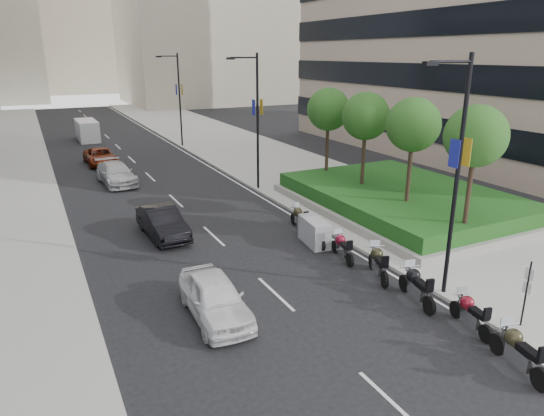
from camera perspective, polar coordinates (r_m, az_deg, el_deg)
ground at (r=17.02m, az=11.43°, el=-14.42°), size 160.00×160.00×0.00m
sidewalk_right at (r=45.87m, az=-2.67°, el=6.56°), size 10.00×100.00×0.15m
lane_edge at (r=44.05m, az=-9.01°, el=5.80°), size 0.12×100.00×0.01m
lane_centre at (r=42.81m, az=-15.66°, el=5.02°), size 0.12×100.00×0.01m
building_cream_right at (r=96.77m, az=-8.31°, el=22.94°), size 28.00×24.00×36.00m
building_cream_centre at (r=132.00m, az=-23.23°, el=20.79°), size 30.00×24.00×38.00m
planter at (r=29.85m, az=15.01°, el=0.36°), size 10.00×14.00×0.40m
hedge at (r=29.68m, az=15.10°, el=1.47°), size 9.40×13.40×0.80m
tree_0 at (r=23.58m, az=22.85°, el=7.75°), size 2.80×2.80×6.30m
tree_1 at (r=26.33m, az=16.28°, el=9.33°), size 2.80×2.80×6.30m
tree_2 at (r=29.37m, az=10.97°, el=10.52°), size 2.80×2.80×6.30m
tree_3 at (r=32.61m, az=6.65°, el=11.41°), size 2.80×2.80×6.30m
lamp_post_0 at (r=18.48m, az=20.73°, el=4.42°), size 2.34×0.45×9.00m
lamp_post_1 at (r=32.30m, az=-1.97°, el=10.81°), size 2.34×0.45×9.00m
lamp_post_2 at (r=49.16m, az=-11.01°, el=12.89°), size 2.34×0.45×9.00m
parking_sign at (r=18.35m, az=27.76°, el=-8.59°), size 0.06×0.32×2.50m
motorcycle_0 at (r=16.44m, az=27.00°, el=-14.76°), size 0.86×2.42×1.22m
motorcycle_1 at (r=18.01m, az=22.32°, el=-11.39°), size 0.77×2.21×1.11m
motorcycle_2 at (r=19.12m, az=16.62°, el=-8.78°), size 0.88×2.45×1.24m
motorcycle_3 at (r=20.74m, az=12.39°, el=-6.34°), size 1.10×2.30×1.20m
motorcycle_4 at (r=22.23m, az=8.27°, el=-4.58°), size 0.73×2.18×1.09m
motorcycle_5 at (r=23.74m, az=4.99°, el=-2.83°), size 1.12×2.24×1.29m
motorcycle_6 at (r=25.76m, az=3.28°, el=-1.22°), size 0.75×2.25×1.12m
car_a at (r=17.47m, az=-6.76°, el=-10.39°), size 1.96×4.52×1.52m
car_b at (r=25.26m, az=-12.76°, el=-1.67°), size 1.85×4.64×1.50m
car_c at (r=36.51m, az=-17.88°, el=3.89°), size 2.49×5.31×1.50m
car_d at (r=43.40m, az=-19.54°, el=5.73°), size 2.41×4.96×1.36m
delivery_van at (r=56.02m, az=-20.88°, el=8.43°), size 2.01×5.12×2.14m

